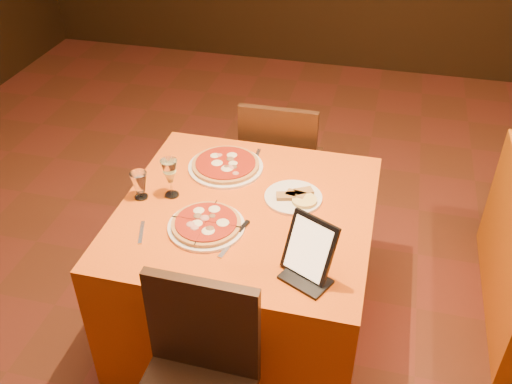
% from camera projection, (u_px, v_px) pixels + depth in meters
% --- Properties ---
extents(floor, '(6.00, 7.00, 0.01)m').
position_uv_depth(floor, '(260.00, 346.00, 2.82)').
color(floor, '#5E2D19').
rests_on(floor, ground).
extents(main_table, '(1.10, 1.10, 0.75)m').
position_uv_depth(main_table, '(247.00, 270.00, 2.72)').
color(main_table, '#E3570E').
rests_on(main_table, floor).
extents(chair_main_far, '(0.47, 0.47, 0.91)m').
position_uv_depth(chair_main_far, '(283.00, 164.00, 3.32)').
color(chair_main_far, black).
rests_on(chair_main_far, floor).
extents(pizza_near, '(0.32, 0.32, 0.03)m').
position_uv_depth(pizza_near, '(206.00, 225.00, 2.38)').
color(pizza_near, white).
rests_on(pizza_near, main_table).
extents(pizza_far, '(0.36, 0.36, 0.03)m').
position_uv_depth(pizza_far, '(226.00, 166.00, 2.74)').
color(pizza_far, white).
rests_on(pizza_far, main_table).
extents(cutlet_dish, '(0.26, 0.26, 0.03)m').
position_uv_depth(cutlet_dish, '(293.00, 196.00, 2.54)').
color(cutlet_dish, white).
rests_on(cutlet_dish, main_table).
extents(wine_glass, '(0.11, 0.11, 0.19)m').
position_uv_depth(wine_glass, '(170.00, 178.00, 2.52)').
color(wine_glass, '#F8FA8E').
rests_on(wine_glass, main_table).
extents(water_glass, '(0.09, 0.09, 0.13)m').
position_uv_depth(water_glass, '(140.00, 186.00, 2.52)').
color(water_glass, silver).
rests_on(water_glass, main_table).
extents(tablet, '(0.22, 0.18, 0.24)m').
position_uv_depth(tablet, '(309.00, 248.00, 2.10)').
color(tablet, black).
rests_on(tablet, main_table).
extents(knife, '(0.07, 0.23, 0.01)m').
position_uv_depth(knife, '(234.00, 240.00, 2.32)').
color(knife, silver).
rests_on(knife, main_table).
extents(fork_near, '(0.06, 0.14, 0.01)m').
position_uv_depth(fork_near, '(141.00, 232.00, 2.36)').
color(fork_near, silver).
rests_on(fork_near, main_table).
extents(fork_far, '(0.02, 0.16, 0.01)m').
position_uv_depth(fork_far, '(256.00, 158.00, 2.82)').
color(fork_far, silver).
rests_on(fork_far, main_table).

